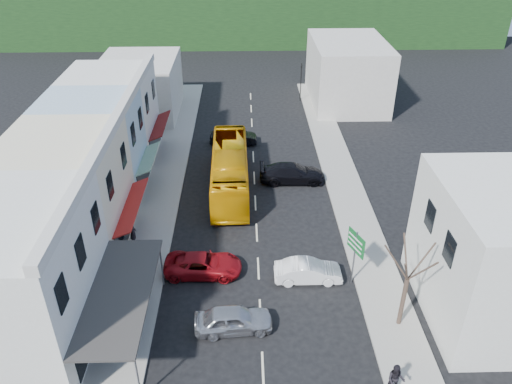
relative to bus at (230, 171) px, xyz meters
name	(u,v)px	position (x,y,z in m)	size (l,w,h in m)	color
ground	(258,268)	(2.02, -10.48, -1.55)	(120.00, 120.00, 0.00)	black
sidewalk_left	(163,190)	(-5.48, -0.48, -1.48)	(3.00, 52.00, 0.15)	gray
sidewalk_right	(345,188)	(9.52, -0.48, -1.48)	(3.00, 52.00, 0.15)	gray
shopfront_row	(76,180)	(-10.48, -5.48, 2.45)	(8.25, 30.00, 8.00)	silver
right_building	(506,255)	(15.52, -14.48, 2.45)	(8.00, 9.00, 8.00)	silver
distant_block_left	(140,87)	(-9.98, 16.52, 1.45)	(8.00, 10.00, 6.00)	#B7B2A8
distant_block_right	(347,72)	(13.02, 19.52, 1.95)	(8.00, 12.00, 7.00)	#B7B2A8
bus	(230,171)	(0.00, 0.00, 0.00)	(2.50, 11.60, 3.10)	#D38E05
car_silver	(234,320)	(0.49, -15.73, -0.85)	(1.80, 4.40, 1.40)	#B4B4B9
car_white	(308,271)	(5.09, -11.69, -0.85)	(1.80, 4.40, 1.40)	white
car_red	(203,264)	(-1.51, -10.86, -0.85)	(1.90, 4.60, 1.40)	maroon
car_black_near	(292,174)	(5.20, 0.85, -0.85)	(1.84, 4.50, 1.40)	black
car_black_far	(233,137)	(0.14, 8.30, -0.85)	(1.80, 4.40, 1.40)	black
pedestrian_left	(133,234)	(-6.48, -7.81, -0.55)	(0.60, 0.40, 1.70)	black
pedestrian_right	(396,380)	(8.32, -20.14, -0.55)	(0.70, 0.44, 1.70)	black
direction_sign	(354,258)	(7.82, -12.00, 0.37)	(0.80, 1.68, 3.84)	#0F5822
street_tree	(407,279)	(9.81, -15.63, 1.80)	(2.32, 2.32, 6.69)	#392B23
traffic_signal	(301,82)	(7.82, 19.96, 0.67)	(0.63, 0.97, 4.44)	black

